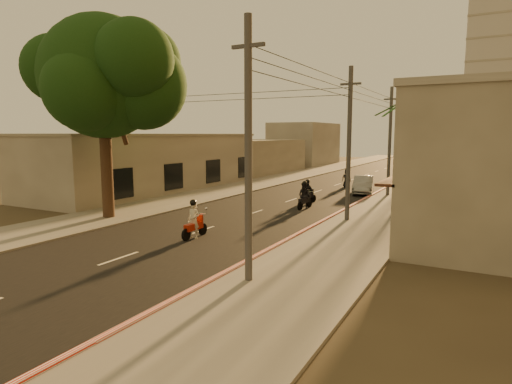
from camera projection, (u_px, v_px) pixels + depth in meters
ground at (179, 238)px, 21.32m from camera, size 160.00×160.00×0.00m
road at (317, 191)px, 38.79m from camera, size 10.00×140.00×0.02m
sidewalk_right at (404, 196)px, 35.28m from camera, size 5.00×140.00×0.12m
sidewalk_left at (246, 186)px, 42.29m from camera, size 5.00×140.00×0.12m
curb_stripe at (359, 202)px, 32.03m from camera, size 0.20×60.00×0.20m
shophouse_row at (497, 156)px, 30.04m from camera, size 8.80×34.20×7.30m
left_building at (153, 162)px, 39.74m from camera, size 8.20×24.20×5.20m
broadleaf_tree at (109, 77)px, 25.14m from camera, size 9.60×8.70×12.10m
palm_tree at (406, 106)px, 30.60m from camera, size 5.00×5.00×8.20m
utility_poles at (391, 117)px, 35.02m from camera, size 1.20×48.26×9.00m
filler_right at (492, 152)px, 53.70m from camera, size 8.00×14.00×6.00m
filler_left_near at (255, 156)px, 57.28m from camera, size 8.00×14.00×4.40m
filler_left_far at (305, 144)px, 72.83m from camera, size 8.00×14.00×7.00m
scooter_red at (194, 221)px, 21.24m from camera, size 0.75×1.99×1.97m
scooter_mid_a at (304, 196)px, 29.57m from camera, size 1.04×2.00×1.97m
scooter_mid_b at (307, 192)px, 32.07m from camera, size 1.25×1.79×1.82m
scooter_far_a at (347, 179)px, 41.61m from camera, size 1.16×1.85×1.87m
parked_car at (363, 185)px, 37.27m from camera, size 3.39×5.29×1.54m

